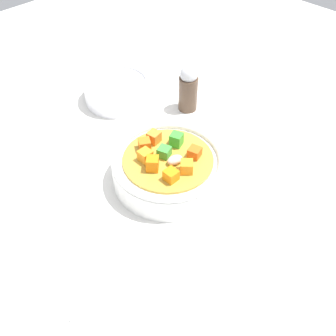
% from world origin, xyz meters
% --- Properties ---
extents(ground_plane, '(1.40, 1.40, 0.02)m').
position_xyz_m(ground_plane, '(0.00, 0.00, -0.01)').
color(ground_plane, silver).
extents(soup_bowl_main, '(0.16, 0.16, 0.06)m').
position_xyz_m(soup_bowl_main, '(-0.00, -0.00, 0.02)').
color(soup_bowl_main, white).
rests_on(soup_bowl_main, ground_plane).
extents(spoon, '(0.11, 0.21, 0.01)m').
position_xyz_m(spoon, '(0.12, -0.10, 0.00)').
color(spoon, silver).
rests_on(spoon, ground_plane).
extents(side_bowl_small, '(0.12, 0.12, 0.04)m').
position_xyz_m(side_bowl_small, '(-0.20, 0.08, 0.02)').
color(side_bowl_small, white).
rests_on(side_bowl_small, ground_plane).
extents(pepper_shaker, '(0.03, 0.03, 0.08)m').
position_xyz_m(pepper_shaker, '(-0.10, 0.14, 0.04)').
color(pepper_shaker, '#4C3828').
rests_on(pepper_shaker, ground_plane).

